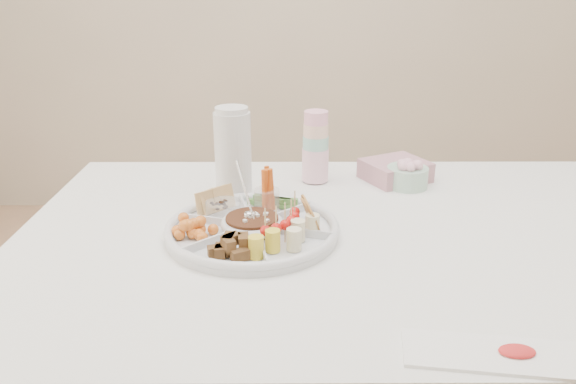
{
  "coord_description": "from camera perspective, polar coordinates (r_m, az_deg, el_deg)",
  "views": [
    {
      "loc": [
        -0.15,
        -1.16,
        1.3
      ],
      "look_at": [
        -0.14,
        0.08,
        0.82
      ],
      "focal_mm": 35.0,
      "sensor_mm": 36.0,
      "label": 1
    }
  ],
  "objects": [
    {
      "name": "party_tray",
      "position": [
        1.25,
        -3.66,
        -3.52
      ],
      "size": [
        0.48,
        0.48,
        0.04
      ],
      "primitive_type": "cylinder",
      "rotation": [
        0.0,
        0.0,
        -0.3
      ],
      "color": "silver",
      "rests_on": "dining_table"
    },
    {
      "name": "banana_tomato",
      "position": [
        1.14,
        0.45,
        -3.85
      ],
      "size": [
        0.13,
        0.13,
        0.08
      ],
      "primitive_type": null,
      "rotation": [
        0.0,
        0.0,
        -0.3
      ],
      "color": "#CDC669",
      "rests_on": "party_tray"
    },
    {
      "name": "granola_chunks",
      "position": [
        1.13,
        -5.99,
        -5.5
      ],
      "size": [
        0.12,
        0.12,
        0.04
      ],
      "primitive_type": null,
      "rotation": [
        0.0,
        0.0,
        -0.3
      ],
      "color": "#552B14",
      "rests_on": "party_tray"
    },
    {
      "name": "cherries",
      "position": [
        1.23,
        -9.67,
        -3.47
      ],
      "size": [
        0.14,
        0.14,
        0.04
      ],
      "primitive_type": null,
      "rotation": [
        0.0,
        0.0,
        -0.3
      ],
      "color": "orange",
      "rests_on": "party_tray"
    },
    {
      "name": "pita_raisins",
      "position": [
        1.34,
        -7.24,
        -0.96
      ],
      "size": [
        0.14,
        0.14,
        0.06
      ],
      "primitive_type": null,
      "rotation": [
        0.0,
        0.0,
        -0.3
      ],
      "color": "#DDBB7A",
      "rests_on": "party_tray"
    },
    {
      "name": "carrot_cucumber",
      "position": [
        1.34,
        -1.76,
        0.28
      ],
      "size": [
        0.15,
        0.15,
        0.11
      ],
      "primitive_type": null,
      "rotation": [
        0.0,
        0.0,
        -0.3
      ],
      "color": "#D45413",
      "rests_on": "party_tray"
    },
    {
      "name": "cup_stack",
      "position": [
        1.56,
        2.82,
        4.64
      ],
      "size": [
        0.08,
        0.08,
        0.2
      ],
      "primitive_type": "cylinder",
      "rotation": [
        0.0,
        0.0,
        -0.15
      ],
      "color": "beige",
      "rests_on": "dining_table"
    },
    {
      "name": "thermos",
      "position": [
        1.44,
        -5.61,
        4.03
      ],
      "size": [
        0.12,
        0.12,
        0.24
      ],
      "primitive_type": "cylinder",
      "rotation": [
        0.0,
        0.0,
        -0.3
      ],
      "color": "silver",
      "rests_on": "dining_table"
    },
    {
      "name": "bean_dip",
      "position": [
        1.24,
        -3.67,
        -3.21
      ],
      "size": [
        0.15,
        0.15,
        0.04
      ],
      "primitive_type": "cylinder",
      "rotation": [
        0.0,
        0.0,
        -0.3
      ],
      "color": "#4F2914",
      "rests_on": "party_tray"
    },
    {
      "name": "dining_table",
      "position": [
        1.48,
        5.85,
        -17.35
      ],
      "size": [
        1.52,
        1.02,
        0.76
      ],
      "primitive_type": "cube",
      "color": "white",
      "rests_on": "floor"
    },
    {
      "name": "napkin_stack",
      "position": [
        1.62,
        10.84,
        2.17
      ],
      "size": [
        0.21,
        0.2,
        0.06
      ],
      "primitive_type": "cube",
      "rotation": [
        0.0,
        0.0,
        0.47
      ],
      "color": "#BC828F",
      "rests_on": "dining_table"
    },
    {
      "name": "placemat",
      "position": [
        0.94,
        20.45,
        -15.21
      ],
      "size": [
        0.29,
        0.13,
        0.01
      ],
      "primitive_type": "cube",
      "rotation": [
        0.0,
        0.0,
        -0.14
      ],
      "color": "white",
      "rests_on": "dining_table"
    },
    {
      "name": "flower_bowl",
      "position": [
        1.56,
        12.05,
        1.98
      ],
      "size": [
        0.13,
        0.13,
        0.08
      ],
      "primitive_type": "cylinder",
      "rotation": [
        0.0,
        0.0,
        -0.16
      ],
      "color": "#A9DABD",
      "rests_on": "dining_table"
    },
    {
      "name": "tortillas",
      "position": [
        1.26,
        2.14,
        -2.09
      ],
      "size": [
        0.13,
        0.13,
        0.06
      ],
      "primitive_type": null,
      "rotation": [
        0.0,
        0.0,
        -0.3
      ],
      "color": "tan",
      "rests_on": "party_tray"
    }
  ]
}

